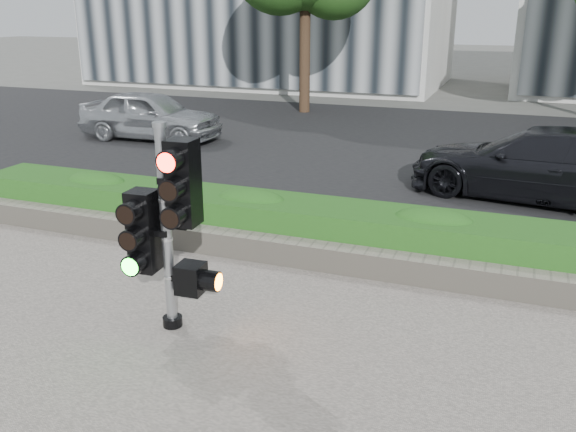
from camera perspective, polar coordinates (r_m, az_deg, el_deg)
The scene contains 8 objects.
ground at distance 6.84m, azimuth -2.83°, elevation -10.91°, with size 120.00×120.00×0.00m, color #51514C.
road at distance 15.98m, azimuth 11.59°, elevation 6.22°, with size 60.00×13.00×0.02m, color black.
curb at distance 9.52m, azimuth 4.69°, elevation -1.73°, with size 60.00×0.25×0.12m, color gray.
stone_wall at distance 8.35m, azimuth 2.32°, elevation -3.65°, with size 12.00×0.32×0.34m, color gray.
hedge at distance 8.87m, azimuth 3.67°, elevation -1.13°, with size 12.00×1.00×0.68m, color green.
traffic_signal at distance 6.55m, azimuth -11.01°, elevation -0.19°, with size 0.80×0.59×2.29m.
car_silver at distance 17.04m, azimuth -12.75°, elevation 9.20°, with size 1.55×3.86×1.32m, color #B1B4B8.
car_dark at distance 12.15m, azimuth 22.33°, elevation 4.55°, with size 1.87×4.61×1.34m, color black.
Camera 1 is at (2.40, -5.44, 3.39)m, focal length 38.00 mm.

